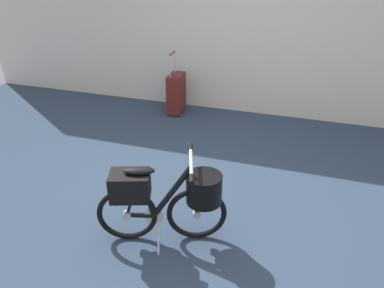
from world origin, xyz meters
The scene contains 4 objects.
ground_plane centered at (0.00, 0.00, 0.00)m, with size 8.35×8.35×0.00m, color #2D3D51.
back_wall centered at (0.00, 2.46, 1.38)m, with size 8.35×0.10×2.76m, color silver.
folding_bike_foreground centered at (-0.04, -0.35, 0.38)m, with size 0.92×0.54×0.69m.
rolling_suitcase centered at (-0.89, 2.08, 0.28)m, with size 0.21×0.37×0.83m.
Camera 1 is at (0.80, -2.34, 1.91)m, focal length 33.86 mm.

